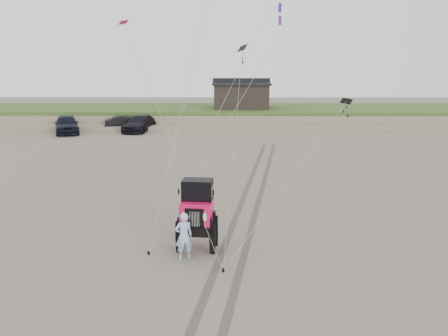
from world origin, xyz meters
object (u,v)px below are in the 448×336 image
Objects in this scene: jeep at (197,222)px; cabin at (241,95)px; truck_b at (128,123)px; truck_c at (140,124)px; man at (184,236)px; truck_a at (67,124)px.

cabin is at bearing 91.56° from jeep.
truck_c is at bearing -135.67° from truck_b.
man is (7.65, -29.67, 0.03)m from truck_c.
jeep is at bearing -175.64° from truck_b.
jeep is at bearing -83.27° from truck_a.
truck_c reaches higher than truck_b.
man reaches higher than truck_b.
jeep is at bearing -134.00° from man.
jeep is (14.82, -27.40, 0.11)m from truck_a.
truck_c is 1.01× the size of jeep.
cabin is 3.90× the size of man.
truck_a is 6.93m from truck_c.
truck_a is 1.17× the size of truck_b.
truck_a reaches higher than truck_b.
truck_b is at bearing 156.89° from truck_c.
cabin reaches higher than jeep.
truck_b is 0.84× the size of jeep.
man is (-2.64, -36.44, -2.42)m from cabin.
truck_b is 31.20m from jeep.
truck_c is (-10.29, -6.78, -2.45)m from cabin.
truck_c is at bearing -9.57° from truck_a.
man is (9.05, -30.55, 0.08)m from truck_b.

